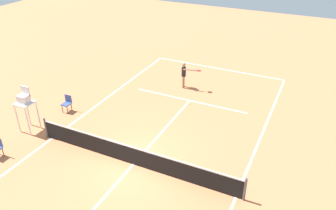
# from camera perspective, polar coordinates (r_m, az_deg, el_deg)

# --- Properties ---
(ground_plane) EXTENTS (60.00, 60.00, 0.00)m
(ground_plane) POSITION_cam_1_polar(r_m,az_deg,el_deg) (15.18, -5.89, -9.96)
(ground_plane) COLOR #D37A4C
(court_lines) EXTENTS (9.39, 23.89, 0.01)m
(court_lines) POSITION_cam_1_polar(r_m,az_deg,el_deg) (15.18, -5.89, -9.96)
(court_lines) COLOR white
(court_lines) RESTS_ON ground
(tennis_net) EXTENTS (9.99, 0.10, 1.07)m
(tennis_net) POSITION_cam_1_polar(r_m,az_deg,el_deg) (14.88, -5.99, -8.49)
(tennis_net) COLOR #4C4C51
(tennis_net) RESTS_ON ground
(player_serving) EXTENTS (1.31, 0.45, 1.67)m
(player_serving) POSITION_cam_1_polar(r_m,az_deg,el_deg) (21.19, 2.81, 5.42)
(player_serving) COLOR #9E704C
(player_serving) RESTS_ON ground
(tennis_ball) EXTENTS (0.07, 0.07, 0.07)m
(tennis_ball) POSITION_cam_1_polar(r_m,az_deg,el_deg) (19.64, 3.64, 0.22)
(tennis_ball) COLOR #CCE033
(tennis_ball) RESTS_ON ground
(umpire_chair) EXTENTS (0.80, 0.80, 2.41)m
(umpire_chair) POSITION_cam_1_polar(r_m,az_deg,el_deg) (17.94, -23.11, 0.41)
(umpire_chair) COLOR silver
(umpire_chair) RESTS_ON ground
(courtside_chair_mid) EXTENTS (0.44, 0.46, 0.95)m
(courtside_chair_mid) POSITION_cam_1_polar(r_m,az_deg,el_deg) (19.51, -16.74, 0.39)
(courtside_chair_mid) COLOR #262626
(courtside_chair_mid) RESTS_ON ground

